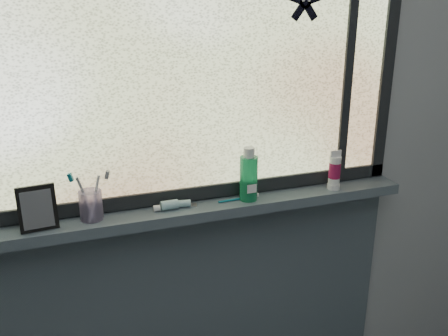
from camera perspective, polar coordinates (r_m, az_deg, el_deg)
name	(u,v)px	position (r m, az deg, el deg)	size (l,w,h in m)	color
wall_back	(195,139)	(1.82, -3.30, 3.37)	(3.00, 0.01, 2.50)	#9EA3A8
windowsill	(202,209)	(1.84, -2.51, -4.75)	(1.62, 0.14, 0.04)	#44515B
sill_apron	(200,317)	(2.15, -2.76, -16.61)	(1.62, 0.02, 0.98)	#44515B
window_pane	(196,62)	(1.74, -3.27, 12.04)	(1.50, 0.01, 1.00)	silver
frame_bottom	(198,192)	(1.86, -2.96, -2.77)	(1.60, 0.03, 0.05)	black
frame_right	(388,53)	(2.08, 18.22, 12.39)	(0.05, 0.03, 1.10)	black
frame_mullion	(349,55)	(1.99, 14.07, 12.45)	(0.04, 0.03, 1.00)	black
starfish_sticker	(305,2)	(1.86, 9.26, 18.20)	(0.15, 0.02, 0.15)	black
vanity_mirror	(37,208)	(1.73, -20.56, -4.32)	(0.12, 0.06, 0.15)	black
toothpaste_tube	(175,204)	(1.80, -5.62, -4.14)	(0.19, 0.04, 0.03)	white
toothbrush_cup	(91,205)	(1.76, -14.96, -4.12)	(0.08, 0.08, 0.10)	#C4ADE5
toothbrush_lying	(237,199)	(1.86, 1.46, -3.53)	(0.18, 0.02, 0.01)	#0D677A
mouthwash_bottle	(249,174)	(1.84, 2.84, -0.69)	(0.07, 0.07, 0.17)	#20A966
cream_tube	(335,169)	(1.99, 12.54, -0.06)	(0.05, 0.05, 0.11)	silver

